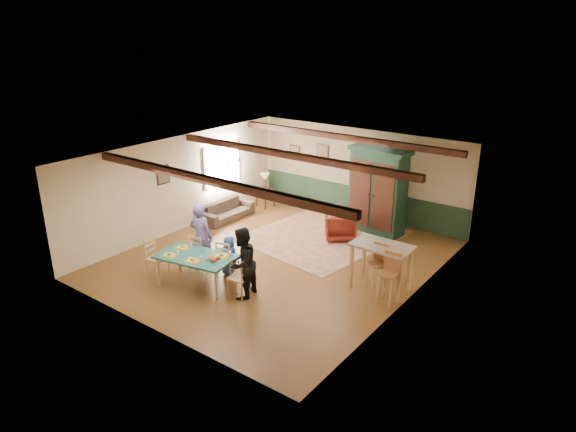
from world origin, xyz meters
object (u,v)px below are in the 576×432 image
Objects in this scene: dining_chair_far_left at (200,252)px; dining_chair_far_right at (227,258)px; dining_table at (197,270)px; end_table at (265,198)px; dining_chair_end_left at (157,257)px; bar_stool_left at (377,270)px; counter_table at (380,267)px; bar_stool_right at (388,280)px; dining_chair_end_right at (239,277)px; person_woman at (242,263)px; person_man at (201,236)px; sofa at (227,210)px; table_lamp at (265,182)px; person_child at (229,256)px; armoire at (378,191)px; armchair at (341,225)px; cat at (213,258)px.

dining_chair_far_left is 0.77m from dining_chair_far_right.
dining_table is 2.97× the size of end_table.
bar_stool_left is at bearing -73.66° from dining_chair_end_left.
bar_stool_right reaches higher than counter_table.
dining_chair_far_right and dining_chair_end_right have the same top height.
dining_table is 0.80m from dining_chair_far_right.
person_woman reaches higher than dining_chair_far_left.
person_man reaches higher than person_woman.
dining_table is 1.89× the size of dining_chair_end_right.
dining_chair_end_left is at bearing -151.16° from counter_table.
counter_table reaches higher than sofa.
dining_chair_end_right is at bearing -56.59° from table_lamp.
person_woman is 1.64× the size of person_child.
dining_table is 1.28m from person_woman.
dining_chair_far_left is at bearing 90.00° from person_man.
dining_chair_end_left is 1.69m from person_child.
person_woman reaches higher than dining_chair_end_right.
sofa is at bearing -67.42° from person_man.
bar_stool_left reaches higher than dining_chair_end_left.
person_child is (-0.95, 0.61, -0.31)m from person_woman.
armoire reaches higher than end_table.
person_man is at bearing -43.15° from dining_chair_end_left.
sofa is at bearing 164.50° from bar_stool_right.
dining_chair_end_left is at bearing 27.79° from armchair.
dining_chair_far_right is 0.86m from person_man.
dining_chair_far_right is at bearing -154.27° from counter_table.
bar_stool_right reaches higher than dining_chair_end_left.
table_lamp reaches higher than cat.
bar_stool_right reaches higher than bar_stool_left.
end_table is (-1.63, 4.48, -0.17)m from dining_chair_far_left.
bar_stool_right reaches higher than end_table.
bar_stool_left reaches higher than dining_chair_end_right.
table_lamp is 0.48× the size of bar_stool_left.
counter_table is (5.81, -1.27, 0.27)m from sofa.
dining_table is at bearing -90.00° from dining_chair_end_left.
cat is at bearing 46.11° from armchair.
person_man is 4.51m from bar_stool_right.
dining_chair_far_left is 4.04m from armchair.
dining_chair_end_left reaches higher than sofa.
dining_chair_end_right is 0.50× the size of sofa.
armchair is (0.96, 3.44, -0.10)m from person_child.
dining_chair_far_right is 1.00× the size of dining_chair_end_left.
dining_chair_far_right reaches higher than sofa.
dining_chair_end_left is (-0.58, -0.82, 0.00)m from dining_chair_far_left.
bar_stool_right reaches higher than dining_chair_end_right.
end_table is 0.45× the size of counter_table.
dining_chair_far_right is 3.45m from bar_stool_left.
dining_chair_far_left is 4.21m from bar_stool_left.
sofa is at bearing -56.54° from person_child.
person_child is 3.79m from sofa.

